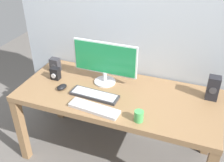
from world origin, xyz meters
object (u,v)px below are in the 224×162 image
(desk, at_px, (117,102))
(keyboard_secondary, at_px, (94,108))
(mouse, at_px, (62,87))
(keyboard_primary, at_px, (94,95))
(monitor, at_px, (105,61))
(coffee_mug, at_px, (139,116))
(speaker_right, at_px, (213,88))
(audio_controller, at_px, (55,74))
(speaker_left, at_px, (55,65))

(desk, bearing_deg, keyboard_secondary, -109.32)
(mouse, bearing_deg, desk, 28.53)
(keyboard_primary, xyz_separation_m, mouse, (-0.32, 0.00, 0.01))
(monitor, relative_size, coffee_mug, 6.67)
(keyboard_secondary, bearing_deg, speaker_right, 29.51)
(audio_controller, bearing_deg, coffee_mug, -19.15)
(speaker_left, relative_size, coffee_mug, 1.55)
(mouse, distance_m, speaker_left, 0.36)
(keyboard_primary, height_order, mouse, mouse)
(coffee_mug, bearing_deg, keyboard_primary, 158.02)
(keyboard_primary, distance_m, keyboard_secondary, 0.19)
(keyboard_primary, xyz_separation_m, coffee_mug, (0.45, -0.18, 0.03))
(keyboard_secondary, xyz_separation_m, speaker_right, (0.89, 0.50, 0.09))
(keyboard_primary, xyz_separation_m, speaker_right, (0.96, 0.32, 0.09))
(mouse, bearing_deg, speaker_right, 30.21)
(monitor, distance_m, mouse, 0.46)
(speaker_right, xyz_separation_m, coffee_mug, (-0.51, -0.51, -0.06))
(monitor, xyz_separation_m, mouse, (-0.33, -0.25, -0.20))
(keyboard_secondary, relative_size, coffee_mug, 4.84)
(keyboard_secondary, height_order, coffee_mug, coffee_mug)
(keyboard_primary, height_order, speaker_right, speaker_right)
(mouse, bearing_deg, keyboard_primary, 16.02)
(monitor, relative_size, speaker_right, 2.82)
(desk, distance_m, monitor, 0.39)
(keyboard_primary, height_order, keyboard_secondary, keyboard_secondary)
(desk, distance_m, mouse, 0.53)
(keyboard_primary, xyz_separation_m, audio_controller, (-0.47, 0.14, 0.05))
(keyboard_secondary, xyz_separation_m, speaker_left, (-0.63, 0.45, 0.06))
(monitor, bearing_deg, keyboard_primary, -90.22)
(desk, xyz_separation_m, keyboard_primary, (-0.18, -0.11, 0.11))
(keyboard_primary, bearing_deg, mouse, 179.93)
(keyboard_primary, height_order, audio_controller, audio_controller)
(monitor, height_order, keyboard_primary, monitor)
(monitor, relative_size, mouse, 5.84)
(mouse, bearing_deg, audio_controller, 152.77)
(desk, xyz_separation_m, audio_controller, (-0.65, 0.03, 0.15))
(monitor, bearing_deg, coffee_mug, -44.04)
(desk, distance_m, keyboard_primary, 0.23)
(mouse, height_order, coffee_mug, coffee_mug)
(keyboard_primary, bearing_deg, monitor, 89.78)
(desk, relative_size, speaker_right, 8.33)
(keyboard_secondary, bearing_deg, monitor, 99.71)
(keyboard_primary, relative_size, keyboard_secondary, 0.99)
(speaker_left, relative_size, audio_controller, 1.19)
(desk, distance_m, coffee_mug, 0.43)
(mouse, distance_m, speaker_right, 1.33)
(desk, relative_size, coffee_mug, 19.72)
(desk, height_order, mouse, mouse)
(desk, height_order, speaker_left, speaker_left)
(keyboard_secondary, relative_size, mouse, 4.23)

